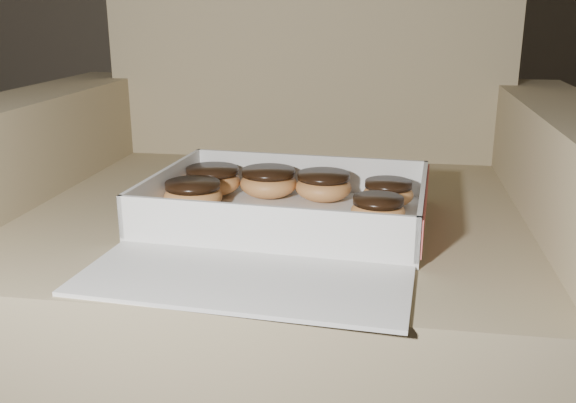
# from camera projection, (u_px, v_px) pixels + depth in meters

# --- Properties ---
(armchair) EXTENTS (0.97, 0.82, 1.02)m
(armchair) POSITION_uv_depth(u_px,v_px,m) (286.00, 267.00, 1.09)
(armchair) COLOR #988C61
(armchair) RESTS_ON floor
(bakery_box) EXTENTS (0.40, 0.46, 0.06)m
(bakery_box) POSITION_uv_depth(u_px,v_px,m) (284.00, 221.00, 0.86)
(bakery_box) COLOR silver
(bakery_box) RESTS_ON armchair
(donut_a) EXTENTS (0.09, 0.09, 0.04)m
(donut_a) POSITION_uv_depth(u_px,v_px,m) (213.00, 180.00, 0.99)
(donut_a) COLOR #D9924B
(donut_a) RESTS_ON bakery_box
(donut_b) EXTENTS (0.09, 0.09, 0.04)m
(donut_b) POSITION_uv_depth(u_px,v_px,m) (269.00, 182.00, 0.98)
(donut_b) COLOR #D9924B
(donut_b) RESTS_ON bakery_box
(donut_c) EXTENTS (0.08, 0.08, 0.04)m
(donut_c) POSITION_uv_depth(u_px,v_px,m) (193.00, 195.00, 0.92)
(donut_c) COLOR #D9924B
(donut_c) RESTS_ON bakery_box
(donut_d) EXTENTS (0.07, 0.07, 0.04)m
(donut_d) POSITION_uv_depth(u_px,v_px,m) (378.00, 209.00, 0.86)
(donut_d) COLOR #D9924B
(donut_d) RESTS_ON bakery_box
(donut_e) EXTENTS (0.07, 0.07, 0.04)m
(donut_e) POSITION_uv_depth(u_px,v_px,m) (388.00, 192.00, 0.94)
(donut_e) COLOR #D9924B
(donut_e) RESTS_ON bakery_box
(donut_f) EXTENTS (0.08, 0.08, 0.04)m
(donut_f) POSITION_uv_depth(u_px,v_px,m) (324.00, 186.00, 0.96)
(donut_f) COLOR #D9924B
(donut_f) RESTS_ON bakery_box
(crumb_a) EXTENTS (0.01, 0.01, 0.00)m
(crumb_a) POSITION_uv_depth(u_px,v_px,m) (324.00, 244.00, 0.79)
(crumb_a) COLOR black
(crumb_a) RESTS_ON bakery_box
(crumb_b) EXTENTS (0.01, 0.01, 0.00)m
(crumb_b) POSITION_uv_depth(u_px,v_px,m) (189.00, 216.00, 0.89)
(crumb_b) COLOR black
(crumb_b) RESTS_ON bakery_box
(crumb_c) EXTENTS (0.01, 0.01, 0.00)m
(crumb_c) POSITION_uv_depth(u_px,v_px,m) (199.00, 229.00, 0.84)
(crumb_c) COLOR black
(crumb_c) RESTS_ON bakery_box
(crumb_d) EXTENTS (0.01, 0.01, 0.00)m
(crumb_d) POSITION_uv_depth(u_px,v_px,m) (261.00, 229.00, 0.84)
(crumb_d) COLOR black
(crumb_d) RESTS_ON bakery_box
(crumb_e) EXTENTS (0.01, 0.01, 0.00)m
(crumb_e) POSITION_uv_depth(u_px,v_px,m) (391.00, 251.00, 0.76)
(crumb_e) COLOR black
(crumb_e) RESTS_ON bakery_box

